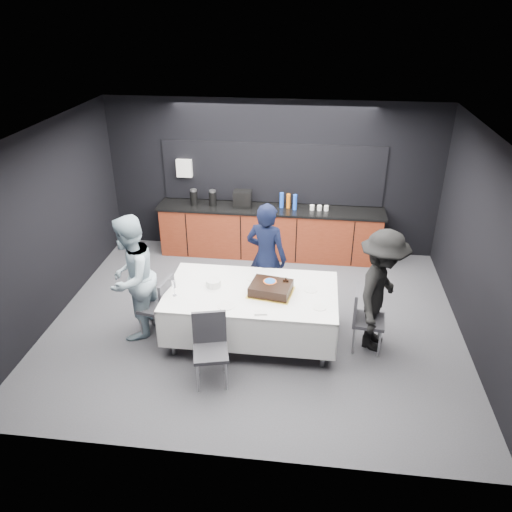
% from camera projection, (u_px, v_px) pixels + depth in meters
% --- Properties ---
extents(ground, '(6.00, 6.00, 0.00)m').
position_uv_depth(ground, '(255.00, 321.00, 7.48)').
color(ground, '#47474D').
rests_on(ground, ground).
extents(room_shell, '(6.04, 5.04, 2.82)m').
position_uv_depth(room_shell, '(255.00, 206.00, 6.62)').
color(room_shell, white).
rests_on(room_shell, ground).
extents(kitchenette, '(4.10, 0.64, 2.05)m').
position_uv_depth(kitchenette, '(269.00, 228.00, 9.18)').
color(kitchenette, '#61200F').
rests_on(kitchenette, ground).
extents(party_table, '(2.32, 1.32, 0.78)m').
position_uv_depth(party_table, '(252.00, 299.00, 6.83)').
color(party_table, '#99999E').
rests_on(party_table, ground).
extents(cake_assembly, '(0.64, 0.56, 0.18)m').
position_uv_depth(cake_assembly, '(271.00, 288.00, 6.68)').
color(cake_assembly, yellow).
rests_on(cake_assembly, party_table).
extents(plate_stack, '(0.21, 0.21, 0.10)m').
position_uv_depth(plate_stack, '(214.00, 283.00, 6.85)').
color(plate_stack, white).
rests_on(plate_stack, party_table).
extents(loose_plate_near, '(0.22, 0.22, 0.01)m').
position_uv_depth(loose_plate_near, '(226.00, 306.00, 6.43)').
color(loose_plate_near, white).
rests_on(loose_plate_near, party_table).
extents(loose_plate_right_a, '(0.19, 0.19, 0.01)m').
position_uv_depth(loose_plate_right_a, '(311.00, 289.00, 6.78)').
color(loose_plate_right_a, white).
rests_on(loose_plate_right_a, party_table).
extents(loose_plate_right_b, '(0.18, 0.18, 0.01)m').
position_uv_depth(loose_plate_right_b, '(319.00, 307.00, 6.39)').
color(loose_plate_right_b, white).
rests_on(loose_plate_right_b, party_table).
extents(loose_plate_far, '(0.22, 0.22, 0.01)m').
position_uv_depth(loose_plate_far, '(254.00, 278.00, 7.06)').
color(loose_plate_far, white).
rests_on(loose_plate_far, party_table).
extents(fork_pile, '(0.17, 0.12, 0.02)m').
position_uv_depth(fork_pile, '(261.00, 313.00, 6.27)').
color(fork_pile, white).
rests_on(fork_pile, party_table).
extents(champagne_flute, '(0.06, 0.06, 0.22)m').
position_uv_depth(champagne_flute, '(174.00, 285.00, 6.58)').
color(champagne_flute, white).
rests_on(champagne_flute, party_table).
extents(chair_left, '(0.49, 0.49, 0.92)m').
position_uv_depth(chair_left, '(161.00, 303.00, 6.94)').
color(chair_left, '#323238').
rests_on(chair_left, ground).
extents(chair_right, '(0.46, 0.46, 0.92)m').
position_uv_depth(chair_right, '(363.00, 315.00, 6.69)').
color(chair_right, '#323238').
rests_on(chair_right, ground).
extents(chair_near, '(0.51, 0.51, 0.92)m').
position_uv_depth(chair_near, '(210.00, 343.00, 6.14)').
color(chair_near, '#323238').
rests_on(chair_near, ground).
extents(person_center, '(0.72, 0.57, 1.74)m').
position_uv_depth(person_center, '(266.00, 258.00, 7.42)').
color(person_center, black).
rests_on(person_center, ground).
extents(person_left, '(0.80, 0.96, 1.80)m').
position_uv_depth(person_left, '(131.00, 278.00, 6.82)').
color(person_left, '#9EB8C6').
rests_on(person_left, ground).
extents(person_right, '(0.98, 1.27, 1.73)m').
position_uv_depth(person_right, '(381.00, 291.00, 6.58)').
color(person_right, black).
rests_on(person_right, ground).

